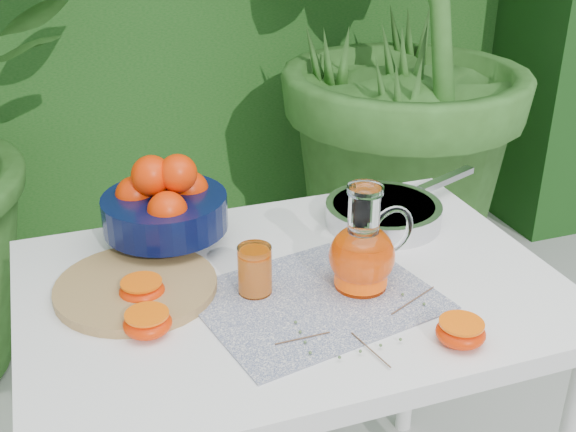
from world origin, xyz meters
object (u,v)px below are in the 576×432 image
object	(u,v)px
white_table	(291,318)
cutting_board	(136,287)
saute_pan	(385,212)
fruit_bowl	(165,204)
juice_pitcher	(363,252)

from	to	relation	value
white_table	cutting_board	size ratio (longest dim) A/B	3.36
cutting_board	saute_pan	world-z (taller)	saute_pan
fruit_bowl	saute_pan	bearing A→B (deg)	-7.22
cutting_board	fruit_bowl	world-z (taller)	fruit_bowl
white_table	juice_pitcher	distance (m)	0.20
juice_pitcher	saute_pan	world-z (taller)	juice_pitcher
white_table	fruit_bowl	distance (m)	0.34
saute_pan	juice_pitcher	bearing A→B (deg)	-124.97
white_table	cutting_board	world-z (taller)	cutting_board
fruit_bowl	juice_pitcher	world-z (taller)	juice_pitcher
white_table	cutting_board	xyz separation A→B (m)	(-0.28, 0.06, 0.09)
white_table	saute_pan	xyz separation A→B (m)	(0.28, 0.17, 0.11)
cutting_board	white_table	bearing A→B (deg)	-12.97
fruit_bowl	juice_pitcher	distance (m)	0.42
cutting_board	fruit_bowl	xyz separation A→B (m)	(0.09, 0.16, 0.08)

